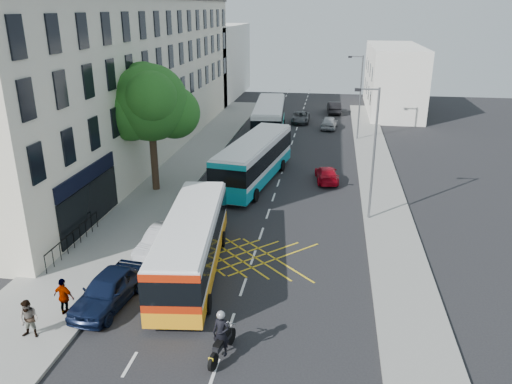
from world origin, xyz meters
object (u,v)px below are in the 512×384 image
at_px(parked_car_silver, 162,241).
at_px(distant_car_dark, 334,107).
at_px(lamp_far, 359,93).
at_px(distant_car_grey, 300,117).
at_px(bus_far, 269,119).
at_px(motorbike, 222,336).
at_px(lamp_near, 373,148).
at_px(red_hatchback, 327,174).
at_px(bus_mid, 254,160).
at_px(distant_car_silver, 329,122).
at_px(pedestrian_far, 64,297).
at_px(street_tree, 150,104).
at_px(parked_car_blue, 108,290).
at_px(pedestrian_near, 29,319).
at_px(bus_near, 192,244).

relative_size(parked_car_silver, distant_car_dark, 0.98).
bearing_deg(lamp_far, distant_car_grey, 130.03).
relative_size(bus_far, motorbike, 5.40).
xyz_separation_m(lamp_near, motorbike, (-6.09, -14.05, -3.66)).
distance_m(bus_far, red_hatchback, 14.77).
height_order(lamp_near, bus_mid, lamp_near).
relative_size(distant_car_silver, pedestrian_far, 2.33).
relative_size(street_tree, lamp_near, 1.10).
distance_m(lamp_far, red_hatchback, 13.87).
relative_size(parked_car_blue, distant_car_dark, 1.03).
bearing_deg(parked_car_blue, pedestrian_near, -118.43).
xyz_separation_m(parked_car_blue, pedestrian_near, (-1.99, -2.83, 0.20)).
distance_m(parked_car_silver, distant_car_silver, 31.91).
bearing_deg(parked_car_silver, distant_car_dark, 85.24).
distance_m(motorbike, parked_car_blue, 6.30).
xyz_separation_m(lamp_far, red_hatchback, (-2.64, -13.00, -4.05)).
bearing_deg(parked_car_silver, bus_near, -31.73).
distance_m(street_tree, distant_car_grey, 26.35).
relative_size(bus_mid, bus_far, 0.98).
relative_size(parked_car_silver, distant_car_grey, 1.01).
xyz_separation_m(red_hatchback, pedestrian_far, (-10.56, -19.56, 0.44)).
bearing_deg(lamp_far, pedestrian_near, -111.95).
relative_size(distant_car_silver, pedestrian_near, 2.43).
bearing_deg(pedestrian_near, motorbike, -0.89).
xyz_separation_m(bus_mid, distant_car_dark, (5.72, 27.15, -1.01)).
distance_m(lamp_far, parked_car_silver, 28.70).
distance_m(bus_mid, pedestrian_far, 19.24).
relative_size(motorbike, red_hatchback, 0.58).
distance_m(parked_car_silver, red_hatchback, 15.66).
bearing_deg(street_tree, bus_near, -62.16).
height_order(bus_mid, parked_car_silver, bus_mid).
bearing_deg(bus_near, lamp_near, 34.95).
height_order(bus_near, pedestrian_far, bus_near).
xyz_separation_m(lamp_far, parked_car_blue, (-11.80, -31.37, -3.85)).
bearing_deg(parked_car_blue, bus_far, 91.20).
relative_size(distant_car_silver, distant_car_dark, 0.91).
xyz_separation_m(street_tree, motorbike, (8.61, -17.02, -5.34)).
bearing_deg(bus_far, bus_mid, -91.41).
bearing_deg(distant_car_dark, lamp_near, 89.46).
relative_size(parked_car_silver, pedestrian_near, 2.62).
height_order(distant_car_silver, pedestrian_far, pedestrian_far).
bearing_deg(distant_car_grey, red_hatchback, -81.01).
bearing_deg(pedestrian_near, pedestrian_far, 68.33).
height_order(lamp_far, motorbike, lamp_far).
relative_size(red_hatchback, pedestrian_far, 2.28).
xyz_separation_m(motorbike, distant_car_grey, (0.06, 41.23, -0.37)).
xyz_separation_m(distant_car_grey, distant_car_silver, (3.31, -2.56, 0.09)).
height_order(lamp_near, pedestrian_near, lamp_near).
bearing_deg(lamp_far, parked_car_silver, -112.97).
xyz_separation_m(bus_mid, distant_car_silver, (5.31, 18.65, -1.05)).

